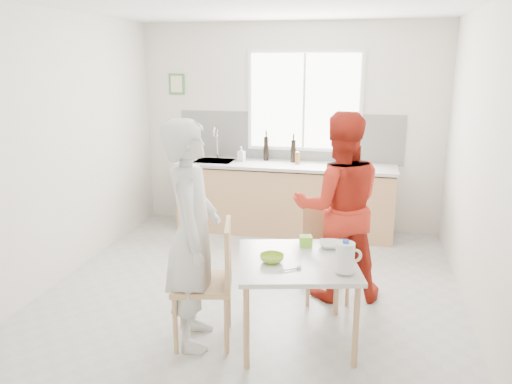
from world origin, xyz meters
TOP-DOWN VIEW (x-y plane):
  - ground at (0.00, 0.00)m, footprint 4.50×4.50m
  - room_shell at (0.00, 0.00)m, footprint 4.50×4.50m
  - window at (0.20, 2.23)m, footprint 1.50×0.06m
  - backsplash at (0.00, 2.24)m, footprint 3.00×0.02m
  - picture_frame at (-1.55, 2.23)m, footprint 0.22×0.03m
  - kitchen_counter at (-0.00, 1.95)m, footprint 2.84×0.64m
  - dining_table at (0.54, -0.66)m, footprint 1.10×1.10m
  - chair_left at (-0.11, -0.82)m, footprint 0.56×0.56m
  - chair_far at (0.69, 0.22)m, footprint 0.52×0.52m
  - person_white at (-0.25, -0.85)m, footprint 0.58×0.74m
  - person_red at (0.80, 0.22)m, footprint 1.00×0.86m
  - bowl_green at (0.36, -0.75)m, footprint 0.23×0.23m
  - bowl_white at (0.77, -0.34)m, footprint 0.23×0.23m
  - milk_jug at (0.92, -0.85)m, footprint 0.19×0.14m
  - green_box at (0.57, -0.36)m, footprint 0.12×0.12m
  - spoon at (0.52, -0.89)m, footprint 0.14×0.10m
  - cutting_board at (0.89, 1.83)m, footprint 0.37×0.28m
  - wine_bottle_a at (-0.28, 2.13)m, footprint 0.07×0.07m
  - wine_bottle_b at (0.09, 2.08)m, footprint 0.07×0.07m
  - jar_amber at (0.17, 1.96)m, footprint 0.06×0.06m
  - soap_bottle at (-0.59, 2.02)m, footprint 0.10×0.10m

SIDE VIEW (x-z plane):
  - ground at x=0.00m, z-range 0.00..0.00m
  - kitchen_counter at x=0.00m, z-range -0.27..1.10m
  - chair_far at x=0.69m, z-range 0.05..0.98m
  - chair_left at x=-0.11m, z-range 0.05..1.05m
  - dining_table at x=0.54m, z-range 0.28..0.98m
  - spoon at x=0.52m, z-range 0.70..0.71m
  - bowl_white at x=0.77m, z-range 0.70..0.75m
  - bowl_green at x=0.36m, z-range 0.70..0.76m
  - green_box at x=0.57m, z-range 0.70..0.79m
  - milk_jug at x=0.92m, z-range 0.71..0.95m
  - person_red at x=0.80m, z-range 0.00..1.78m
  - person_white at x=-0.25m, z-range 0.00..1.81m
  - cutting_board at x=0.89m, z-range 0.92..0.93m
  - jar_amber at x=0.17m, z-range 0.92..1.08m
  - soap_bottle at x=-0.59m, z-range 0.92..1.11m
  - wine_bottle_b at x=0.09m, z-range 0.92..1.22m
  - wine_bottle_a at x=-0.28m, z-range 0.92..1.24m
  - backsplash at x=0.00m, z-range 0.90..1.55m
  - room_shell at x=0.00m, z-range -0.61..3.89m
  - window at x=0.20m, z-range 1.05..2.35m
  - picture_frame at x=-1.55m, z-range 1.76..2.04m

